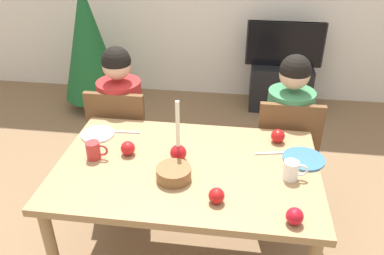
{
  "coord_description": "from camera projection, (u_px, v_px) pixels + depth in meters",
  "views": [
    {
      "loc": [
        0.26,
        -1.69,
        1.97
      ],
      "look_at": [
        0.0,
        0.2,
        0.87
      ],
      "focal_mm": 36.63,
      "sensor_mm": 36.0,
      "label": 1
    }
  ],
  "objects": [
    {
      "name": "apple_far_edge",
      "position": [
        295.0,
        216.0,
        1.7
      ],
      "size": [
        0.08,
        0.08,
        0.08
      ],
      "primitive_type": "sphere",
      "color": "red",
      "rests_on": "dining_table"
    },
    {
      "name": "plate_right",
      "position": [
        304.0,
        159.0,
        2.14
      ],
      "size": [
        0.23,
        0.23,
        0.01
      ],
      "primitive_type": "cylinder",
      "color": "teal",
      "rests_on": "dining_table"
    },
    {
      "name": "apple_by_left_plate",
      "position": [
        278.0,
        136.0,
        2.28
      ],
      "size": [
        0.08,
        0.08,
        0.08
      ],
      "primitive_type": "sphere",
      "color": "red",
      "rests_on": "dining_table"
    },
    {
      "name": "chair_left",
      "position": [
        122.0,
        137.0,
        2.8
      ],
      "size": [
        0.4,
        0.4,
        0.9
      ],
      "color": "brown",
      "rests_on": "ground"
    },
    {
      "name": "tv",
      "position": [
        285.0,
        44.0,
        4.01
      ],
      "size": [
        0.79,
        0.05,
        0.46
      ],
      "color": "black",
      "rests_on": "tv_stand"
    },
    {
      "name": "apple_near_candle",
      "position": [
        128.0,
        148.0,
        2.17
      ],
      "size": [
        0.08,
        0.08,
        0.08
      ],
      "primitive_type": "sphere",
      "color": "red",
      "rests_on": "dining_table"
    },
    {
      "name": "christmas_tree",
      "position": [
        88.0,
        42.0,
        3.99
      ],
      "size": [
        0.61,
        0.61,
        1.42
      ],
      "color": "brown",
      "rests_on": "ground"
    },
    {
      "name": "candle_centerpiece",
      "position": [
        178.0,
        149.0,
        2.11
      ],
      "size": [
        0.09,
        0.09,
        0.36
      ],
      "color": "red",
      "rests_on": "dining_table"
    },
    {
      "name": "apple_by_right_mug",
      "position": [
        217.0,
        196.0,
        1.82
      ],
      "size": [
        0.08,
        0.08,
        0.08
      ],
      "primitive_type": "sphere",
      "color": "#B61314",
      "rests_on": "dining_table"
    },
    {
      "name": "plate_left",
      "position": [
        98.0,
        134.0,
        2.37
      ],
      "size": [
        0.2,
        0.2,
        0.01
      ],
      "primitive_type": "cylinder",
      "color": "silver",
      "rests_on": "dining_table"
    },
    {
      "name": "person_left_child",
      "position": [
        123.0,
        128.0,
        2.8
      ],
      "size": [
        0.3,
        0.3,
        1.17
      ],
      "color": "#33384C",
      "rests_on": "ground"
    },
    {
      "name": "bowl_walnuts",
      "position": [
        174.0,
        173.0,
        1.98
      ],
      "size": [
        0.18,
        0.18,
        0.07
      ],
      "primitive_type": "cylinder",
      "color": "brown",
      "rests_on": "dining_table"
    },
    {
      "name": "mug_left",
      "position": [
        94.0,
        150.0,
        2.13
      ],
      "size": [
        0.12,
        0.08,
        0.1
      ],
      "color": "#B72D2D",
      "rests_on": "dining_table"
    },
    {
      "name": "fork_left",
      "position": [
        126.0,
        132.0,
        2.39
      ],
      "size": [
        0.18,
        0.03,
        0.01
      ],
      "primitive_type": "cube",
      "rotation": [
        0.0,
        0.0,
        0.07
      ],
      "color": "silver",
      "rests_on": "dining_table"
    },
    {
      "name": "fork_right",
      "position": [
        270.0,
        153.0,
        2.19
      ],
      "size": [
        0.18,
        0.05,
        0.01
      ],
      "primitive_type": "cube",
      "rotation": [
        0.0,
        0.0,
        0.21
      ],
      "color": "silver",
      "rests_on": "dining_table"
    },
    {
      "name": "dining_table",
      "position": [
        187.0,
        178.0,
        2.14
      ],
      "size": [
        1.4,
        0.9,
        0.75
      ],
      "color": "#99754C",
      "rests_on": "ground"
    },
    {
      "name": "chair_right",
      "position": [
        285.0,
        149.0,
        2.67
      ],
      "size": [
        0.4,
        0.4,
        0.9
      ],
      "color": "brown",
      "rests_on": "ground"
    },
    {
      "name": "mug_right",
      "position": [
        292.0,
        170.0,
        1.97
      ],
      "size": [
        0.12,
        0.08,
        0.1
      ],
      "color": "white",
      "rests_on": "dining_table"
    },
    {
      "name": "person_right_child",
      "position": [
        286.0,
        140.0,
        2.67
      ],
      "size": [
        0.3,
        0.3,
        1.17
      ],
      "color": "#33384C",
      "rests_on": "ground"
    },
    {
      "name": "tv_stand",
      "position": [
        280.0,
        86.0,
        4.24
      ],
      "size": [
        0.64,
        0.4,
        0.48
      ],
      "primitive_type": "cube",
      "color": "black",
      "rests_on": "ground"
    }
  ]
}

